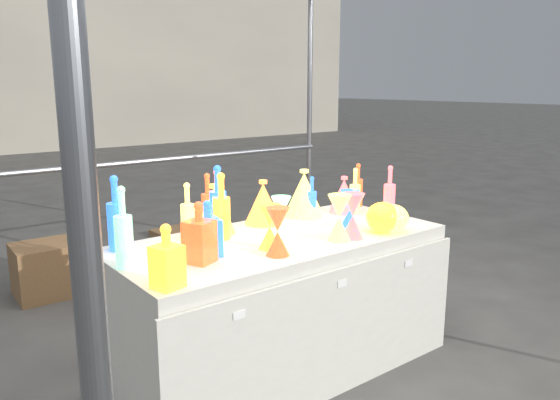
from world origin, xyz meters
TOP-DOWN VIEW (x-y plane):
  - ground at (0.00, 0.00)m, footprint 80.00×80.00m
  - display_table at (0.00, -0.01)m, footprint 1.84×0.83m
  - background_building at (4.00, 14.00)m, footprint 14.00×6.00m
  - cardboard_box_closed at (-0.68, 1.89)m, footprint 0.56×0.41m
  - cardboard_box_flat at (0.93, 2.72)m, footprint 0.74×0.55m
  - bottle_1 at (-0.78, 0.30)m, footprint 0.12×0.12m
  - bottle_2 at (-0.23, 0.35)m, footprint 0.08×0.08m
  - bottle_3 at (-0.17, 0.35)m, footprint 0.09×0.09m
  - bottle_4 at (-0.43, 0.23)m, footprint 0.10×0.10m
  - bottle_5 at (-0.85, 0.03)m, footprint 0.08×0.08m
  - bottle_6 at (-0.26, 0.16)m, footprint 0.11×0.11m
  - bottle_7 at (-0.25, 0.22)m, footprint 0.10×0.10m
  - decanter_0 at (-0.81, -0.31)m, footprint 0.13×0.13m
  - decanter_1 at (-0.55, -0.11)m, footprint 0.16×0.16m
  - decanter_2 at (-0.47, -0.06)m, footprint 0.13×0.13m
  - hourglass_0 at (-0.21, -0.25)m, footprint 0.14×0.14m
  - hourglass_1 at (0.29, -0.26)m, footprint 0.13×0.13m
  - hourglass_2 at (0.20, -0.24)m, footprint 0.16×0.16m
  - hourglass_3 at (0.01, 0.01)m, footprint 0.11×0.11m
  - hourglass_4 at (-0.17, -0.14)m, footprint 0.14×0.14m
  - hourglass_5 at (0.41, -0.11)m, footprint 0.14×0.14m
  - globe_0 at (0.50, -0.28)m, footprint 0.24×0.24m
  - globe_1 at (0.55, -0.30)m, footprint 0.22×0.22m
  - lampshade_0 at (-0.23, 0.28)m, footprint 0.29×0.29m
  - lampshade_1 at (0.09, 0.28)m, footprint 0.28×0.28m
  - lampshade_2 at (0.67, 0.20)m, footprint 0.21×0.21m
  - lampshade_3 at (0.40, 0.28)m, footprint 0.32×0.32m
  - bottle_8 at (0.41, 0.21)m, footprint 0.07×0.07m
  - bottle_9 at (0.86, 0.26)m, footprint 0.08×0.08m
  - bottle_10 at (0.80, -0.06)m, footprint 0.09×0.09m
  - bottle_11 at (0.69, 0.13)m, footprint 0.08×0.08m

SIDE VIEW (x-z plane):
  - ground at x=0.00m, z-range 0.00..0.00m
  - cardboard_box_flat at x=0.93m, z-range 0.00..0.06m
  - cardboard_box_closed at x=-0.68m, z-range 0.00..0.40m
  - display_table at x=0.00m, z-range 0.00..0.75m
  - globe_1 at x=0.55m, z-range 0.75..0.89m
  - globe_0 at x=0.50m, z-range 0.75..0.90m
  - hourglass_3 at x=0.01m, z-range 0.75..0.97m
  - hourglass_5 at x=0.41m, z-range 0.75..0.97m
  - hourglass_4 at x=-0.17m, z-range 0.75..0.97m
  - lampshade_2 at x=0.67m, z-range 0.75..0.98m
  - hourglass_0 at x=-0.21m, z-range 0.75..0.98m
  - hourglass_1 at x=0.29m, z-range 0.75..0.99m
  - hourglass_2 at x=0.20m, z-range 0.75..0.99m
  - bottle_8 at x=0.41m, z-range 0.75..1.01m
  - lampshade_1 at x=0.09m, z-range 0.75..1.01m
  - decanter_0 at x=-0.81m, z-range 0.75..1.01m
  - decanter_2 at x=-0.47m, z-range 0.75..1.02m
  - lampshade_0 at x=-0.23m, z-range 0.75..1.02m
  - decanter_1 at x=-0.55m, z-range 0.75..1.03m
  - bottle_9 at x=0.86m, z-range 0.75..1.04m
  - lampshade_3 at x=0.40m, z-range 0.75..1.04m
  - bottle_11 at x=0.69m, z-range 0.75..1.04m
  - bottle_4 at x=-0.43m, z-range 0.75..1.06m
  - bottle_10 at x=0.80m, z-range 0.75..1.07m
  - bottle_2 at x=-0.23m, z-range 0.75..1.07m
  - bottle_3 at x=-0.17m, z-range 0.75..1.09m
  - bottle_6 at x=-0.26m, z-range 0.75..1.10m
  - bottle_5 at x=-0.85m, z-range 0.75..1.12m
  - bottle_1 at x=-0.78m, z-range 0.75..1.12m
  - bottle_7 at x=-0.25m, z-range 0.75..1.13m
  - background_building at x=4.00m, z-range 0.00..6.00m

